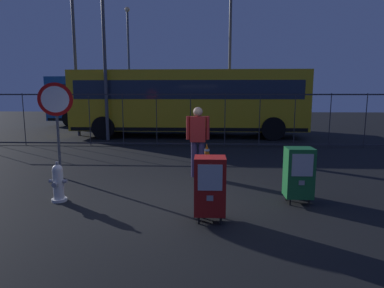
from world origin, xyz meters
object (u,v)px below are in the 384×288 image
Objects in this scene: newspaper_box_primary at (210,186)px; bus_near at (189,100)px; traffic_cone at (207,152)px; stop_sign at (56,110)px; street_light_near_left at (75,50)px; pedestrian at (198,138)px; bus_far at (136,98)px; street_light_far_right at (230,41)px; fire_hydrant at (58,183)px; street_light_near_right at (129,58)px; newspaper_box_secondary at (299,172)px; street_light_far_left at (104,32)px.

bus_near reaches higher than newspaper_box_primary.
traffic_cone is (-0.05, 4.59, -0.31)m from newspaper_box_primary.
stop_sign is 8.54m from street_light_near_left.
street_light_near_left is (-5.90, 7.48, 3.01)m from pedestrian.
bus_far is 1.56× the size of street_light_near_left.
street_light_far_right is (1.97, 1.70, 2.89)m from bus_near.
street_light_near_left reaches higher than bus_near.
traffic_cone is at bearing 54.14° from fire_hydrant.
street_light_near_left is 0.91× the size of street_light_near_right.
bus_far reaches higher than newspaper_box_primary.
bus_far reaches higher than traffic_cone.
bus_near is (1.88, 9.45, 1.36)m from fire_hydrant.
newspaper_box_secondary is 10.58m from street_light_far_left.
bus_far is at bearing 91.28° from street_light_far_left.
newspaper_box_primary is 12.66m from street_light_far_right.
newspaper_box_secondary is 11.76m from street_light_far_right.
newspaper_box_secondary is at bearing -74.76° from bus_near.
bus_far is at bearing 70.96° from street_light_near_left.
street_light_near_left is at bearing 129.93° from newspaper_box_secondary.
bus_near is at bearing 94.84° from pedestrian.
newspaper_box_primary is 0.14× the size of street_light_near_right.
street_light_far_left is (0.90, -7.92, 0.15)m from street_light_near_right.
street_light_far_right is at bearing 81.76° from pedestrian.
fire_hydrant is at bearing -125.86° from traffic_cone.
street_light_far_left reaches higher than pedestrian.
newspaper_box_primary is (2.79, -0.80, 0.22)m from fire_hydrant.
pedestrian is 0.22× the size of street_light_near_right.
bus_far is (-3.56, 4.89, 0.00)m from bus_near.
bus_near is 3.89m from street_light_far_right.
bus_near is at bearing -50.25° from bus_far.
traffic_cone is 13.76m from street_light_near_right.
traffic_cone is (2.73, 3.78, -0.09)m from fire_hydrant.
street_light_near_left reaches higher than newspaper_box_secondary.
traffic_cone is (3.46, 2.14, -1.34)m from stop_sign.
street_light_near_right is at bearing 98.72° from fire_hydrant.
pedestrian is at bearing -51.74° from street_light_near_left.
traffic_cone is at bearing -42.60° from street_light_near_left.
traffic_cone is at bearing -63.67° from bus_far.
street_light_far_right reaches higher than newspaper_box_primary.
bus_far is 6.95m from street_light_far_left.
bus_near is (-0.64, 7.53, 0.76)m from pedestrian.
street_light_far_right reaches higher than street_light_near_right.
street_light_far_left is (1.84, -1.45, 0.50)m from street_light_near_left.
fire_hydrant is at bearing -101.10° from bus_near.
bus_far is (-4.42, 10.55, 1.45)m from traffic_cone.
street_light_far_right is (-0.54, 11.04, 4.02)m from newspaper_box_secondary.
bus_far reaches higher than newspaper_box_secondary.
newspaper_box_secondary is 0.46× the size of stop_sign.
street_light_near_left is at bearing 108.86° from stop_sign.
pedestrian is 10.00m from street_light_near_left.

